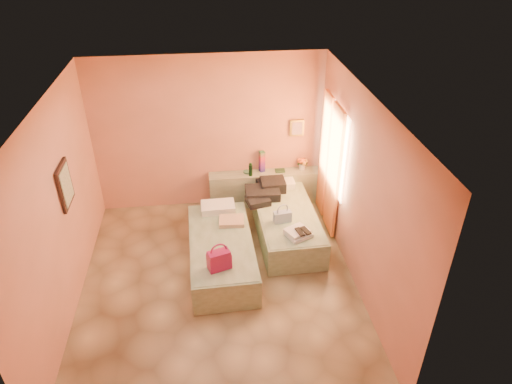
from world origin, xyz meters
TOP-DOWN VIEW (x-y plane):
  - ground at (0.00, 0.00)m, footprint 4.50×4.50m
  - room_walls at (0.21, 0.57)m, footprint 4.02×4.51m
  - headboard_ledge at (0.98, 2.10)m, footprint 2.05×0.30m
  - bed_left at (0.06, 0.40)m, footprint 0.94×2.02m
  - bed_right at (1.18, 1.05)m, footprint 0.94×2.02m
  - water_bottle at (0.70, 2.03)m, footprint 0.08×0.08m
  - rainbow_box at (0.92, 2.17)m, footprint 0.11×0.11m
  - small_dish at (0.65, 2.14)m, footprint 0.16×0.16m
  - green_book at (1.25, 2.11)m, footprint 0.18×0.14m
  - flower_vase at (1.67, 2.14)m, footprint 0.25×0.25m
  - magenta_handbag at (0.01, -0.23)m, footprint 0.35×0.26m
  - khaki_garment at (0.26, 0.82)m, footprint 0.41×0.34m
  - clothes_pile at (0.90, 1.53)m, footprint 0.70×0.70m
  - blue_handbag at (1.06, 0.76)m, footprint 0.30×0.16m
  - towel_stack at (1.24, 0.35)m, footprint 0.44×0.42m
  - sandal_pair at (1.30, 0.30)m, footprint 0.20×0.24m

SIDE VIEW (x-z plane):
  - ground at x=0.00m, z-range 0.00..0.00m
  - bed_left at x=0.06m, z-range 0.00..0.50m
  - bed_right at x=1.18m, z-range 0.00..0.50m
  - headboard_ledge at x=0.98m, z-range 0.00..0.65m
  - khaki_garment at x=0.26m, z-range 0.50..0.57m
  - towel_stack at x=1.24m, z-range 0.50..0.60m
  - blue_handbag at x=1.06m, z-range 0.50..0.68m
  - clothes_pile at x=0.90m, z-range 0.50..0.69m
  - sandal_pair at x=1.30m, z-range 0.60..0.62m
  - magenta_handbag at x=0.01m, z-range 0.50..0.79m
  - green_book at x=1.25m, z-range 0.65..0.68m
  - small_dish at x=0.65m, z-range 0.65..0.68m
  - water_bottle at x=0.70m, z-range 0.65..0.89m
  - flower_vase at x=1.67m, z-range 0.65..0.92m
  - rainbow_box at x=0.92m, z-range 0.65..1.05m
  - room_walls at x=0.21m, z-range 0.38..3.19m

